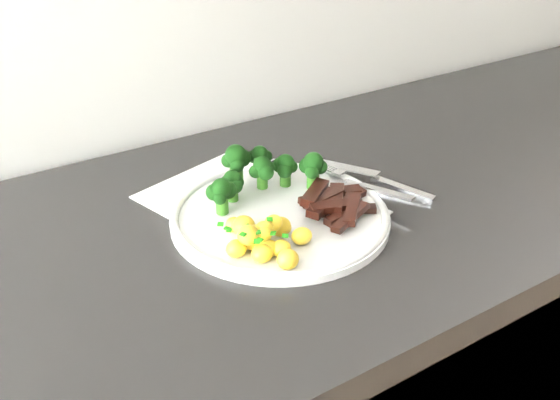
# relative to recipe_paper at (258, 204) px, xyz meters

# --- Properties ---
(recipe_paper) EXTENTS (0.28, 0.34, 0.00)m
(recipe_paper) POSITION_rel_recipe_paper_xyz_m (0.00, 0.00, 0.00)
(recipe_paper) COLOR white
(recipe_paper) RESTS_ON counter
(plate) EXTENTS (0.28, 0.28, 0.02)m
(plate) POSITION_rel_recipe_paper_xyz_m (0.00, -0.05, 0.01)
(plate) COLOR white
(plate) RESTS_ON counter
(broccoli) EXTENTS (0.17, 0.09, 0.06)m
(broccoli) POSITION_rel_recipe_paper_xyz_m (0.01, 0.01, 0.04)
(broccoli) COLOR #285C16
(broccoli) RESTS_ON plate
(potatoes) EXTENTS (0.10, 0.12, 0.04)m
(potatoes) POSITION_rel_recipe_paper_xyz_m (-0.05, -0.10, 0.02)
(potatoes) COLOR yellow
(potatoes) RESTS_ON plate
(beef_strips) EXTENTS (0.11, 0.11, 0.03)m
(beef_strips) POSITION_rel_recipe_paper_xyz_m (0.07, -0.08, 0.02)
(beef_strips) COLOR black
(beef_strips) RESTS_ON plate
(fork) EXTENTS (0.06, 0.16, 0.02)m
(fork) POSITION_rel_recipe_paper_xyz_m (0.14, -0.05, 0.02)
(fork) COLOR silver
(fork) RESTS_ON plate
(knife) EXTENTS (0.09, 0.18, 0.02)m
(knife) POSITION_rel_recipe_paper_xyz_m (0.18, -0.05, 0.01)
(knife) COLOR silver
(knife) RESTS_ON plate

